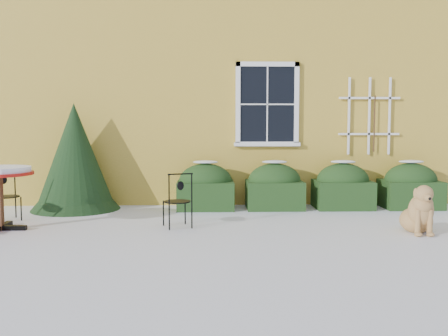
{
  "coord_description": "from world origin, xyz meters",
  "views": [
    {
      "loc": [
        -0.24,
        -6.75,
        1.55
      ],
      "look_at": [
        0.0,
        1.0,
        0.9
      ],
      "focal_mm": 40.0,
      "sensor_mm": 36.0,
      "label": 1
    }
  ],
  "objects_px": {
    "patio_chair_near": "(178,200)",
    "dog": "(419,213)",
    "evergreen_shrub": "(75,167)",
    "patio_chair_far": "(6,195)"
  },
  "relations": [
    {
      "from": "dog",
      "to": "patio_chair_far",
      "type": "bearing_deg",
      "value": 171.45
    },
    {
      "from": "evergreen_shrub",
      "to": "patio_chair_near",
      "type": "bearing_deg",
      "value": -40.93
    },
    {
      "from": "patio_chair_far",
      "to": "patio_chair_near",
      "type": "bearing_deg",
      "value": -48.71
    },
    {
      "from": "patio_chair_near",
      "to": "dog",
      "type": "relative_size",
      "value": 1.03
    },
    {
      "from": "patio_chair_near",
      "to": "patio_chair_far",
      "type": "height_order",
      "value": "patio_chair_near"
    },
    {
      "from": "patio_chair_far",
      "to": "dog",
      "type": "bearing_deg",
      "value": -45.72
    },
    {
      "from": "patio_chair_near",
      "to": "dog",
      "type": "xyz_separation_m",
      "value": [
        3.52,
        -0.53,
        -0.13
      ]
    },
    {
      "from": "patio_chair_near",
      "to": "patio_chair_far",
      "type": "distance_m",
      "value": 2.97
    },
    {
      "from": "evergreen_shrub",
      "to": "dog",
      "type": "bearing_deg",
      "value": -22.41
    },
    {
      "from": "patio_chair_near",
      "to": "dog",
      "type": "distance_m",
      "value": 3.56
    }
  ]
}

